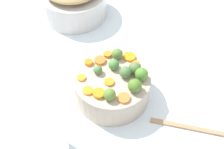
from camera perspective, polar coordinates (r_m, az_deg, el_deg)
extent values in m
cube|color=white|center=(1.04, -0.38, -2.45)|extent=(2.40, 2.40, 0.02)
cylinder|color=#B8A691|center=(0.97, 0.00, -2.22)|extent=(0.24, 0.24, 0.10)
cylinder|color=beige|center=(1.27, -7.14, 13.20)|extent=(0.27, 0.27, 0.11)
cylinder|color=orange|center=(0.98, 3.30, 3.36)|extent=(0.05, 0.05, 0.01)
cylinder|color=orange|center=(0.89, -4.54, -3.06)|extent=(0.03, 0.03, 0.01)
cylinder|color=orange|center=(0.87, 2.22, -4.45)|extent=(0.05, 0.05, 0.01)
cylinder|color=orange|center=(0.91, -0.52, -1.44)|extent=(0.04, 0.04, 0.01)
cylinder|color=orange|center=(0.88, -2.51, -3.58)|extent=(0.05, 0.05, 0.01)
cylinder|color=orange|center=(0.96, -4.40, 2.27)|extent=(0.03, 0.03, 0.01)
cylinder|color=orange|center=(0.98, -0.84, 3.80)|extent=(0.04, 0.04, 0.01)
cylinder|color=orange|center=(0.96, 4.50, 2.00)|extent=(0.03, 0.03, 0.01)
cylinder|color=orange|center=(0.92, -5.78, -0.62)|extent=(0.03, 0.03, 0.01)
cylinder|color=orange|center=(0.96, -2.25, 2.65)|extent=(0.04, 0.04, 0.01)
sphere|color=#5A7D30|center=(0.86, -0.48, -3.78)|extent=(0.04, 0.04, 0.04)
sphere|color=#597A36|center=(0.97, 0.98, 3.91)|extent=(0.04, 0.04, 0.04)
sphere|color=#4E862E|center=(0.91, 5.55, 0.08)|extent=(0.04, 0.04, 0.04)
sphere|color=#4C7442|center=(0.91, 2.55, 0.41)|extent=(0.04, 0.04, 0.04)
sphere|color=#53733F|center=(0.93, 4.32, 1.23)|extent=(0.04, 0.04, 0.04)
sphere|color=#4F7C41|center=(0.93, -2.69, 0.87)|extent=(0.03, 0.03, 0.03)
sphere|color=#48843C|center=(0.94, 0.31, 1.85)|extent=(0.03, 0.03, 0.03)
sphere|color=#4F7627|center=(0.88, 4.31, -2.10)|extent=(0.04, 0.04, 0.04)
cube|color=#A67D58|center=(0.96, 14.63, -9.69)|extent=(0.06, 0.25, 0.01)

